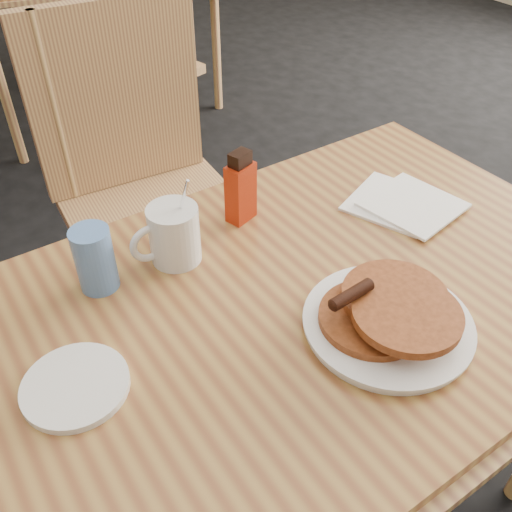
{
  "coord_description": "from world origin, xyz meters",
  "views": [
    {
      "loc": [
        -0.46,
        -0.6,
        1.43
      ],
      "look_at": [
        -0.05,
        0.03,
        0.81
      ],
      "focal_mm": 40.0,
      "sensor_mm": 36.0,
      "label": 1
    }
  ],
  "objects_px": {
    "chair_neighbor_near": "(146,53)",
    "main_table": "(312,305)",
    "pancake_plate": "(389,318)",
    "coffee_mug": "(173,234)",
    "blue_tumbler": "(95,259)",
    "chair_main_far": "(140,166)",
    "syrup_bottle": "(241,189)"
  },
  "relations": [
    {
      "from": "blue_tumbler",
      "to": "syrup_bottle",
      "type": "bearing_deg",
      "value": 6.55
    },
    {
      "from": "blue_tumbler",
      "to": "coffee_mug",
      "type": "bearing_deg",
      "value": -2.4
    },
    {
      "from": "chair_main_far",
      "to": "syrup_bottle",
      "type": "distance_m",
      "value": 0.55
    },
    {
      "from": "chair_main_far",
      "to": "coffee_mug",
      "type": "bearing_deg",
      "value": -102.11
    },
    {
      "from": "chair_neighbor_near",
      "to": "blue_tumbler",
      "type": "height_order",
      "value": "chair_neighbor_near"
    },
    {
      "from": "main_table",
      "to": "chair_neighbor_near",
      "type": "relative_size",
      "value": 1.31
    },
    {
      "from": "coffee_mug",
      "to": "blue_tumbler",
      "type": "relative_size",
      "value": 1.45
    },
    {
      "from": "pancake_plate",
      "to": "blue_tumbler",
      "type": "relative_size",
      "value": 2.3
    },
    {
      "from": "chair_neighbor_near",
      "to": "pancake_plate",
      "type": "distance_m",
      "value": 1.91
    },
    {
      "from": "chair_neighbor_near",
      "to": "main_table",
      "type": "bearing_deg",
      "value": -119.35
    },
    {
      "from": "chair_neighbor_near",
      "to": "coffee_mug",
      "type": "relative_size",
      "value": 5.24
    },
    {
      "from": "pancake_plate",
      "to": "blue_tumbler",
      "type": "distance_m",
      "value": 0.5
    },
    {
      "from": "chair_neighbor_near",
      "to": "coffee_mug",
      "type": "bearing_deg",
      "value": -126.88
    },
    {
      "from": "main_table",
      "to": "blue_tumbler",
      "type": "height_order",
      "value": "blue_tumbler"
    },
    {
      "from": "chair_neighbor_near",
      "to": "pancake_plate",
      "type": "relative_size",
      "value": 3.31
    },
    {
      "from": "coffee_mug",
      "to": "syrup_bottle",
      "type": "bearing_deg",
      "value": 14.35
    },
    {
      "from": "chair_main_far",
      "to": "coffee_mug",
      "type": "xyz_separation_m",
      "value": [
        -0.16,
        -0.56,
        0.19
      ]
    },
    {
      "from": "main_table",
      "to": "chair_main_far",
      "type": "height_order",
      "value": "chair_main_far"
    },
    {
      "from": "chair_main_far",
      "to": "blue_tumbler",
      "type": "xyz_separation_m",
      "value": [
        -0.3,
        -0.55,
        0.19
      ]
    },
    {
      "from": "pancake_plate",
      "to": "chair_neighbor_near",
      "type": "bearing_deg",
      "value": 78.1
    },
    {
      "from": "pancake_plate",
      "to": "coffee_mug",
      "type": "height_order",
      "value": "coffee_mug"
    },
    {
      "from": "coffee_mug",
      "to": "main_table",
      "type": "bearing_deg",
      "value": -49.63
    },
    {
      "from": "main_table",
      "to": "coffee_mug",
      "type": "bearing_deg",
      "value": 129.91
    },
    {
      "from": "chair_neighbor_near",
      "to": "coffee_mug",
      "type": "height_order",
      "value": "coffee_mug"
    },
    {
      "from": "main_table",
      "to": "chair_main_far",
      "type": "xyz_separation_m",
      "value": [
        -0.01,
        0.76,
        -0.09
      ]
    },
    {
      "from": "main_table",
      "to": "chair_neighbor_near",
      "type": "distance_m",
      "value": 1.78
    },
    {
      "from": "pancake_plate",
      "to": "coffee_mug",
      "type": "relative_size",
      "value": 1.58
    },
    {
      "from": "main_table",
      "to": "pancake_plate",
      "type": "distance_m",
      "value": 0.16
    },
    {
      "from": "main_table",
      "to": "pancake_plate",
      "type": "xyz_separation_m",
      "value": [
        0.04,
        -0.14,
        0.07
      ]
    },
    {
      "from": "chair_neighbor_near",
      "to": "syrup_bottle",
      "type": "distance_m",
      "value": 1.56
    },
    {
      "from": "main_table",
      "to": "syrup_bottle",
      "type": "bearing_deg",
      "value": 89.86
    },
    {
      "from": "main_table",
      "to": "coffee_mug",
      "type": "relative_size",
      "value": 6.87
    }
  ]
}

